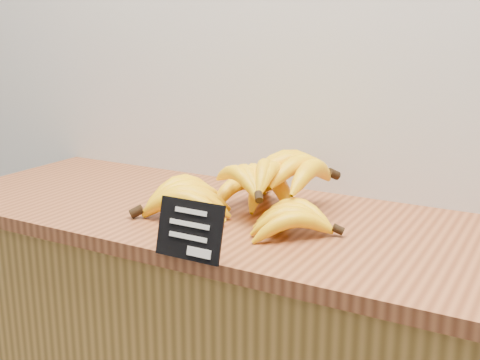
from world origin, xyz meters
name	(u,v)px	position (x,y,z in m)	size (l,w,h in m)	color
counter_top	(251,222)	(-0.18, 2.75, 0.92)	(1.50, 0.54, 0.03)	brown
chalkboard_sign	(189,230)	(-0.16, 2.48, 0.98)	(0.13, 0.01, 0.10)	black
banana_pile	(254,190)	(-0.18, 2.75, 0.99)	(0.46, 0.33, 0.13)	yellow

